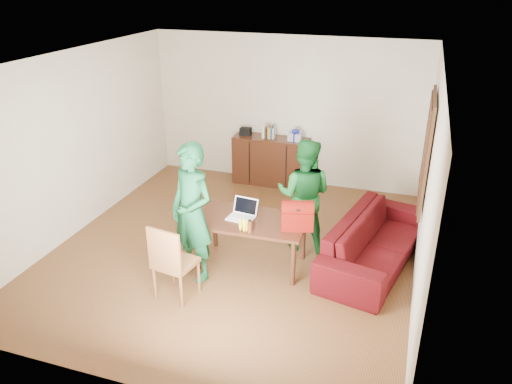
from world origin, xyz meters
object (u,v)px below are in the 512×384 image
(table, at_px, (251,225))
(chair, at_px, (176,276))
(red_bag, at_px, (297,218))
(laptop, at_px, (241,216))
(bottle, at_px, (250,226))
(sofa, at_px, (375,241))
(person_near, at_px, (192,213))
(person_far, at_px, (304,195))

(table, xyz_separation_m, chair, (-0.65, -0.99, -0.31))
(red_bag, bearing_deg, chair, -158.93)
(red_bag, bearing_deg, laptop, 163.33)
(chair, xyz_separation_m, bottle, (0.74, 0.65, 0.48))
(table, relative_size, bottle, 8.25)
(red_bag, xyz_separation_m, sofa, (0.96, 0.61, -0.50))
(person_near, distance_m, bottle, 0.74)
(person_far, height_order, red_bag, person_far)
(chair, xyz_separation_m, red_bag, (1.28, 0.95, 0.54))
(person_far, bearing_deg, sofa, 171.13)
(person_far, bearing_deg, bottle, 65.54)
(person_far, bearing_deg, red_bag, 95.39)
(chair, xyz_separation_m, person_far, (1.19, 1.70, 0.53))
(table, bearing_deg, sofa, 17.71)
(person_far, distance_m, laptop, 1.01)
(chair, bearing_deg, table, 66.10)
(laptop, relative_size, red_bag, 0.92)
(person_far, relative_size, bottle, 9.07)
(laptop, bearing_deg, bottle, -46.42)
(chair, distance_m, person_near, 0.80)
(laptop, bearing_deg, person_far, 53.70)
(person_far, relative_size, red_bag, 4.05)
(chair, height_order, sofa, chair)
(red_bag, relative_size, sofa, 0.18)
(table, relative_size, chair, 1.48)
(red_bag, bearing_deg, person_far, 81.16)
(table, distance_m, sofa, 1.71)
(table, relative_size, laptop, 4.01)
(table, height_order, bottle, bottle)
(person_far, height_order, bottle, person_far)
(person_far, xyz_separation_m, laptop, (-0.69, -0.73, -0.09))
(laptop, bearing_deg, person_near, -128.88)
(chair, distance_m, sofa, 2.73)
(red_bag, height_order, sofa, red_bag)
(table, distance_m, laptop, 0.19)
(table, xyz_separation_m, person_far, (0.55, 0.71, 0.22))
(chair, distance_m, bottle, 1.09)
(chair, height_order, person_far, person_far)
(person_far, bearing_deg, person_near, 44.60)
(chair, height_order, laptop, chair)
(chair, height_order, person_near, person_near)
(laptop, bearing_deg, sofa, 25.78)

